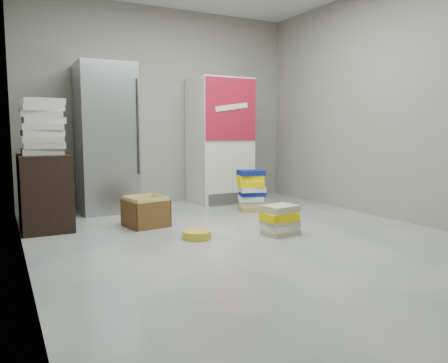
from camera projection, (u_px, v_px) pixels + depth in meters
ground at (249, 238)px, 4.29m from camera, size 5.00×5.00×0.00m
room_shell at (251, 51)px, 4.08m from camera, size 4.04×5.04×2.82m
steel_fridge at (106, 139)px, 5.65m from camera, size 0.70×0.72×1.90m
coke_cooler at (220, 141)px, 6.40m from camera, size 0.80×0.73×1.80m
wood_shelf at (45, 192)px, 4.69m from camera, size 0.50×0.80×0.80m
supply_box_stack at (43, 127)px, 4.61m from camera, size 0.44×0.44×0.58m
phonebook_stack_main at (251, 191)px, 5.72m from camera, size 0.42×0.38×0.54m
phonebook_stack_side at (280, 220)px, 4.43m from camera, size 0.38×0.33×0.30m
cardboard_box at (146, 214)px, 4.82m from camera, size 0.48×0.48×0.34m
bucket_lid at (197, 235)px, 4.28m from camera, size 0.38×0.38×0.08m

